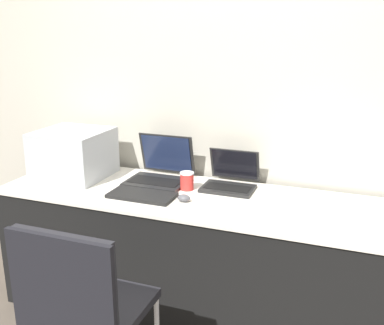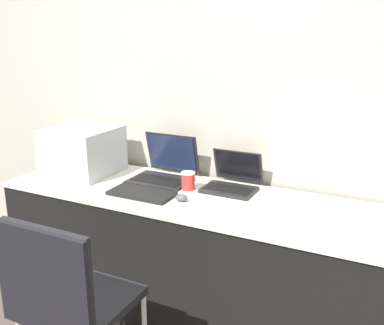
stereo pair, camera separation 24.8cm
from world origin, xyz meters
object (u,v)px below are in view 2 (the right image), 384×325
object	(u,v)px
laptop_right	(232,181)
coffee_cup	(188,181)
chair	(63,292)
printer	(82,149)
external_keyboard	(142,193)
mouse	(181,198)
laptop_left	(164,170)

from	to	relation	value
laptop_right	coffee_cup	size ratio (longest dim) A/B	2.88
laptop_right	chair	xyz separation A→B (m)	(-0.32, -1.08, -0.21)
printer	external_keyboard	xyz separation A→B (m)	(0.56, -0.18, -0.15)
coffee_cup	mouse	bearing A→B (deg)	-73.65
printer	chair	world-z (taller)	printer
printer	laptop_right	xyz separation A→B (m)	(0.97, 0.14, -0.11)
laptop_left	laptop_right	distance (m)	0.44
printer	laptop_left	distance (m)	0.56
laptop_left	external_keyboard	xyz separation A→B (m)	(0.02, -0.29, -0.05)
coffee_cup	chair	world-z (taller)	chair
external_keyboard	chair	xyz separation A→B (m)	(0.09, -0.75, -0.17)
laptop_left	chair	bearing A→B (deg)	-83.95
printer	laptop_right	size ratio (longest dim) A/B	1.39
external_keyboard	mouse	bearing A→B (deg)	4.20
laptop_left	coffee_cup	distance (m)	0.23
printer	mouse	distance (m)	0.83
laptop_right	laptop_left	bearing A→B (deg)	-175.77
laptop_right	mouse	xyz separation A→B (m)	(-0.17, -0.31, -0.03)
printer	coffee_cup	xyz separation A→B (m)	(0.75, 0.02, -0.11)
laptop_left	mouse	world-z (taller)	laptop_left
chair	coffee_cup	bearing A→B (deg)	84.07
printer	laptop_right	world-z (taller)	printer
laptop_left	chair	world-z (taller)	laptop_left
chair	external_keyboard	bearing A→B (deg)	96.77
laptop_right	chair	size ratio (longest dim) A/B	0.33
printer	mouse	xyz separation A→B (m)	(0.80, -0.16, -0.14)
external_keyboard	printer	bearing A→B (deg)	162.05
external_keyboard	coffee_cup	bearing A→B (deg)	46.81
printer	laptop_right	distance (m)	0.99
mouse	laptop_right	bearing A→B (deg)	60.83
laptop_right	mouse	bearing A→B (deg)	-119.17
external_keyboard	coffee_cup	size ratio (longest dim) A/B	3.56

